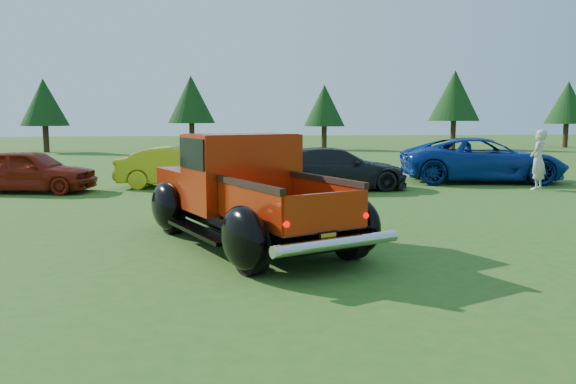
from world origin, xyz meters
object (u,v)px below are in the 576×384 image
Objects in this scene: show_car_yellow at (180,167)px; tree_east at (454,96)px; show_car_red at (30,171)px; show_car_grey at (335,169)px; tree_mid_left at (191,100)px; tree_far_east at (568,103)px; tree_mid_right at (324,106)px; pickup_truck at (241,190)px; tree_west at (44,103)px; spectator at (538,160)px; show_car_blue at (482,160)px.

tree_east is at bearing -30.81° from show_car_yellow.
show_car_grey is at bearing -82.03° from show_car_red.
tree_east reaches higher than tree_mid_left.
show_car_grey is (-21.55, -21.91, -2.61)m from tree_far_east.
tree_mid_left reaches higher than tree_far_east.
tree_east is 1.12× the size of tree_far_east.
tree_mid_right is 24.54m from show_car_red.
show_car_grey reaches higher than show_car_yellow.
tree_mid_right is 1.19× the size of show_car_red.
tree_mid_right is at bearing 52.84° from pickup_truck.
show_car_red is at bearing -74.62° from tree_west.
show_car_grey is (-3.55, -21.41, -2.34)m from tree_mid_right.
show_car_red is (-5.91, 7.23, -0.27)m from pickup_truck.
show_car_red is 0.84× the size of show_car_grey.
tree_mid_left is 9.06m from tree_mid_right.
show_car_grey is 6.14m from spectator.
tree_mid_right reaches higher than show_car_blue.
tree_far_east is 27.53m from spectator.
tree_west is 0.96× the size of tree_far_east.
tree_east is 26.51m from show_car_yellow.
show_car_red is at bearing 85.42° from show_car_grey.
pickup_truck is 1.23× the size of show_car_grey.
show_car_grey is 2.42× the size of spectator.
tree_mid_right is (9.00, -1.00, -0.41)m from tree_mid_left.
tree_west is 9.22m from tree_mid_left.
tree_mid_left is 1.35× the size of show_car_red.
show_car_red is (-21.50, -20.49, -3.02)m from tree_east.
tree_west is 21.87m from show_car_yellow.
show_car_red is at bearing -120.78° from tree_mid_right.
tree_east is at bearing -173.66° from tree_far_east.
show_car_grey is at bearing -120.97° from tree_east.
show_car_yellow reaches higher than show_car_red.
tree_west is at bearing -167.47° from tree_mid_left.
tree_mid_left is at bearing 12.53° from tree_west.
tree_west is 1.05× the size of tree_mid_right.
tree_mid_right is at bearing -6.34° from tree_mid_left.
show_car_grey reaches higher than show_car_red.
show_car_blue is 2.32m from spectator.
tree_mid_left is at bearing 11.77° from show_car_grey.
tree_far_east is 1.30× the size of show_car_red.
tree_east is at bearing -35.73° from show_car_red.
spectator is at bearing -98.83° from show_car_grey.
tree_mid_left is 23.73m from show_car_blue.
show_car_yellow is 0.71× the size of show_car_blue.
show_car_red is at bearing 102.84° from show_car_blue.
tree_east is 1.41× the size of show_car_yellow.
show_car_yellow is at bearing -141.44° from tree_far_east.
tree_far_east is 37.88m from pickup_truck.
tree_mid_right reaches higher than show_car_yellow.
show_car_blue is (10.06, 0.46, 0.12)m from show_car_yellow.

